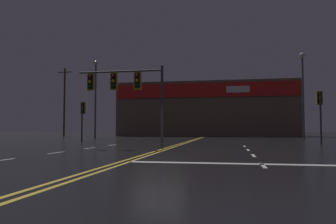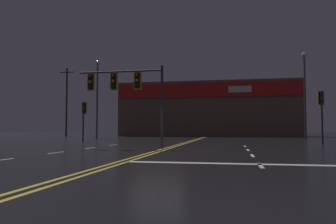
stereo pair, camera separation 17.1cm
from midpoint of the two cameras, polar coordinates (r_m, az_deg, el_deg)
name	(u,v)px [view 1 (the left image)]	position (r m, az deg, el deg)	size (l,w,h in m)	color
ground_plane	(158,151)	(15.63, -2.02, -6.85)	(200.00, 200.00, 0.00)	black
road_markings	(170,153)	(14.64, 0.06, -7.10)	(12.64, 60.00, 0.01)	gold
traffic_signal_median	(124,85)	(18.38, -8.00, 4.67)	(4.87, 0.36, 4.51)	#38383D
traffic_signal_corner_northeast	(320,105)	(25.56, 24.78, 1.13)	(0.42, 0.36, 3.77)	#38383D
traffic_signal_corner_northwest	(83,113)	(28.01, -14.81, -0.09)	(0.42, 0.36, 3.31)	#38383D
streetlight_near_left	(303,83)	(36.53, 22.30, 4.64)	(0.56, 0.56, 8.98)	#59595E
streetlight_median_approach	(96,88)	(38.10, -12.62, 4.08)	(0.56, 0.56, 8.85)	#59595E
building_backdrop	(207,110)	(52.18, 6.71, 0.32)	(26.73, 10.23, 8.09)	brown
utility_pole_row	(206,99)	(45.10, 6.58, 2.27)	(44.91, 0.26, 10.16)	#4C3828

